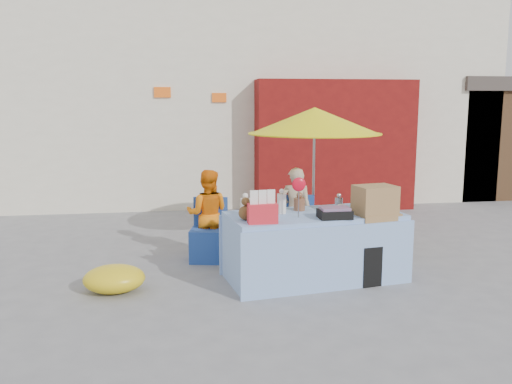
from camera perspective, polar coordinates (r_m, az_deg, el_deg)
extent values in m
plane|color=slate|center=(6.75, 0.52, -9.25)|extent=(80.00, 80.00, 0.00)
cube|color=silver|center=(13.34, -4.41, 9.80)|extent=(12.00, 5.00, 4.50)
cube|color=maroon|center=(11.03, 8.33, 4.86)|extent=(3.20, 0.60, 2.60)
cube|color=#4C331E|center=(14.46, 22.73, 4.90)|extent=(2.60, 3.00, 2.40)
cube|color=#3F3833|center=(14.43, 23.07, 10.25)|extent=(2.80, 3.20, 0.30)
cube|color=orange|center=(10.79, -9.82, 10.31)|extent=(0.32, 0.04, 0.20)
cube|color=orange|center=(10.83, -3.89, 9.89)|extent=(0.28, 0.04, 0.18)
cube|color=#839CD3|center=(6.72, 6.11, -5.69)|extent=(2.21, 1.24, 0.83)
cube|color=#839CD3|center=(6.30, 7.87, -7.02)|extent=(2.13, 0.35, 0.77)
cube|color=#839CD3|center=(7.16, 4.56, -4.95)|extent=(2.13, 0.35, 0.77)
cylinder|color=white|center=(6.48, -1.12, -1.55)|extent=(0.14, 0.14, 0.20)
cylinder|color=brown|center=(6.65, 0.44, -1.36)|extent=(0.15, 0.15, 0.18)
cylinder|color=white|center=(6.56, 2.71, -1.23)|extent=(0.13, 0.13, 0.24)
cylinder|color=brown|center=(6.77, 4.59, -1.30)|extent=(0.16, 0.16, 0.15)
cylinder|color=#B2B2B7|center=(7.01, 8.70, -1.09)|extent=(0.11, 0.11, 0.13)
cylinder|color=brown|center=(6.97, 10.41, -1.07)|extent=(0.14, 0.14, 0.17)
cylinder|color=white|center=(6.70, 8.96, -1.73)|extent=(0.10, 0.10, 0.10)
cylinder|color=white|center=(6.83, 12.08, -1.61)|extent=(0.10, 0.10, 0.10)
sphere|color=brown|center=(6.20, -1.10, -2.20)|extent=(0.17, 0.17, 0.17)
ellipsoid|color=red|center=(6.30, 4.53, 0.80)|extent=(0.17, 0.08, 0.17)
cube|color=red|center=(6.03, 0.70, -2.28)|extent=(0.35, 0.20, 0.22)
cube|color=black|center=(6.37, 8.28, -2.31)|extent=(0.41, 0.32, 0.10)
cube|color=#21459B|center=(7.52, -4.99, -5.52)|extent=(0.57, 0.55, 0.45)
cube|color=#21459B|center=(7.63, -4.80, -2.02)|extent=(0.48, 0.14, 0.40)
cube|color=#21459B|center=(7.70, 4.37, -5.16)|extent=(0.57, 0.55, 0.45)
cube|color=#21459B|center=(7.82, 4.38, -1.74)|extent=(0.48, 0.14, 0.40)
imported|color=orange|center=(7.57, -5.11, -2.32)|extent=(0.69, 0.59, 1.25)
imported|color=tan|center=(7.75, 4.16, -2.00)|extent=(0.51, 0.39, 1.26)
cylinder|color=gray|center=(7.90, 6.07, 0.93)|extent=(0.04, 0.04, 2.00)
cone|color=yellow|center=(7.82, 6.18, 7.47)|extent=(1.90, 1.90, 0.38)
cylinder|color=yellow|center=(7.83, 6.16, 6.15)|extent=(1.90, 1.90, 0.02)
cube|color=black|center=(6.82, 12.29, -7.14)|extent=(0.61, 0.53, 0.48)
cube|color=#9B6D46|center=(6.71, 12.42, -3.65)|extent=(0.57, 0.48, 0.37)
cube|color=#9B6D46|center=(6.61, 12.43, -0.75)|extent=(0.52, 0.43, 0.33)
ellipsoid|color=gold|center=(6.50, -14.70, -8.83)|extent=(0.81, 0.70, 0.32)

